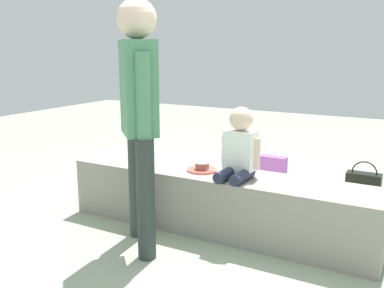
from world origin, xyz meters
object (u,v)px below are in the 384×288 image
object	(u,v)px
water_bottle_near_gift	(302,197)
water_bottle_far_side	(362,214)
adult_standing	(139,103)
child_seated	(240,147)
gift_bag	(273,172)
cake_plate	(202,168)
handbag_black_leather	(363,184)
party_cup_red	(189,185)
cake_box_white	(199,175)

from	to	relation	value
water_bottle_near_gift	water_bottle_far_side	world-z (taller)	same
adult_standing	child_seated	bearing A→B (deg)	43.70
adult_standing	gift_bag	xyz separation A→B (m)	(0.36, 1.58, -0.80)
gift_bag	water_bottle_near_gift	size ratio (longest dim) A/B	1.68
cake_plate	water_bottle_far_side	distance (m)	1.23
adult_standing	handbag_black_leather	world-z (taller)	adult_standing
child_seated	cake_plate	world-z (taller)	child_seated
child_seated	cake_plate	xyz separation A→B (m)	(-0.30, 0.02, -0.19)
gift_bag	water_bottle_far_side	size ratio (longest dim) A/B	1.68
water_bottle_near_gift	handbag_black_leather	world-z (taller)	handbag_black_leather
cake_plate	water_bottle_far_side	size ratio (longest dim) A/B	1.03
cake_plate	party_cup_red	distance (m)	0.91
child_seated	water_bottle_near_gift	distance (m)	0.95
gift_bag	party_cup_red	world-z (taller)	gift_bag
child_seated	cake_plate	bearing A→B (deg)	176.36
adult_standing	water_bottle_far_side	bearing A→B (deg)	40.06
adult_standing	cake_box_white	size ratio (longest dim) A/B	5.40
gift_bag	party_cup_red	bearing A→B (deg)	-146.30
handbag_black_leather	cake_plate	bearing A→B (deg)	-126.68
adult_standing	handbag_black_leather	bearing A→B (deg)	57.01
cake_plate	water_bottle_near_gift	bearing A→B (deg)	52.75
party_cup_red	handbag_black_leather	bearing A→B (deg)	22.97
cake_plate	party_cup_red	world-z (taller)	cake_plate
child_seated	water_bottle_near_gift	world-z (taller)	child_seated
child_seated	handbag_black_leather	xyz separation A→B (m)	(0.65, 1.29, -0.52)
handbag_black_leather	gift_bag	bearing A→B (deg)	-167.55
adult_standing	party_cup_red	distance (m)	1.49
child_seated	gift_bag	world-z (taller)	child_seated
gift_bag	cake_box_white	bearing A→B (deg)	-172.29
cake_plate	party_cup_red	xyz separation A→B (m)	(-0.48, 0.66, -0.39)
water_bottle_near_gift	cake_box_white	world-z (taller)	water_bottle_near_gift
adult_standing	party_cup_red	bearing A→B (deg)	104.10
adult_standing	water_bottle_far_side	distance (m)	1.83
water_bottle_far_side	party_cup_red	xyz separation A→B (m)	(-1.52, 0.11, -0.05)
child_seated	cake_box_white	xyz separation A→B (m)	(-0.85, 1.02, -0.58)
handbag_black_leather	water_bottle_far_side	bearing A→B (deg)	-82.55
adult_standing	handbag_black_leather	distance (m)	2.26
child_seated	adult_standing	size ratio (longest dim) A/B	0.30
gift_bag	party_cup_red	size ratio (longest dim) A/B	3.39
party_cup_red	handbag_black_leather	world-z (taller)	handbag_black_leather
child_seated	water_bottle_far_side	world-z (taller)	child_seated
party_cup_red	water_bottle_far_side	bearing A→B (deg)	-4.23
party_cup_red	cake_box_white	xyz separation A→B (m)	(-0.07, 0.34, 0.01)
cake_plate	handbag_black_leather	world-z (taller)	cake_plate
party_cup_red	cake_plate	bearing A→B (deg)	-53.88
gift_bag	handbag_black_leather	bearing A→B (deg)	12.45
adult_standing	water_bottle_far_side	world-z (taller)	adult_standing
cake_plate	water_bottle_far_side	world-z (taller)	cake_plate
child_seated	handbag_black_leather	distance (m)	1.54
cake_plate	adult_standing	bearing A→B (deg)	-111.82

